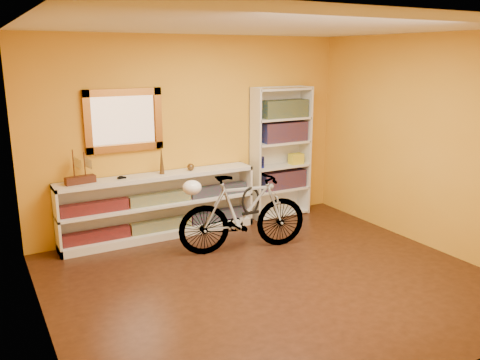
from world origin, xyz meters
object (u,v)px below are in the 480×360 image
bicycle (243,213)px  helmet (192,188)px  console_unit (160,206)px  bookcase (281,153)px

bicycle → helmet: 0.72m
console_unit → bookcase: bearing=0.8°
bicycle → console_unit: bearing=49.6°
console_unit → bicycle: (0.73, -0.92, 0.06)m
console_unit → helmet: bearing=-81.6°
console_unit → helmet: (0.12, -0.80, 0.42)m
bicycle → helmet: (-0.61, 0.12, 0.37)m
bookcase → bicycle: size_ratio=1.16×
bookcase → helmet: size_ratio=8.37×
bicycle → bookcase: bearing=-39.5°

